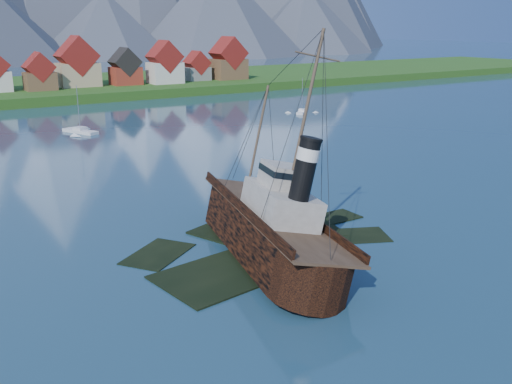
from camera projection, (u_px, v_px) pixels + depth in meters
ground at (258, 255)px, 61.14m from camera, size 1400.00×1400.00×0.00m
shoal at (261, 248)px, 63.89m from camera, size 31.71×21.24×1.14m
seawall at (14, 109)px, 167.61m from camera, size 600.00×2.50×2.00m
tugboat_wreck at (256, 224)px, 61.08m from camera, size 7.40×31.90×25.28m
sailboat_d at (302, 112)px, 158.96m from camera, size 6.69×6.39×10.11m
sailboat_e at (80, 132)px, 130.00m from camera, size 6.07×9.93×11.31m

